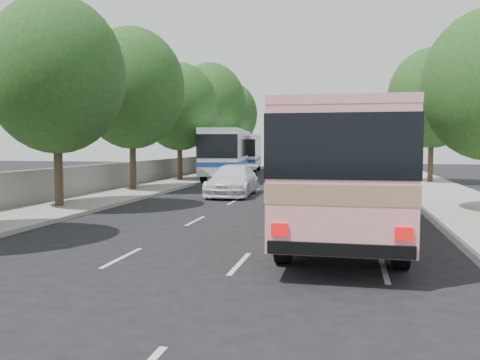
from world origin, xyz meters
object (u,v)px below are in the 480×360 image
(white_pickup, at_px, (233,181))
(tour_coach_rear, at_px, (245,150))
(pink_bus, at_px, (343,159))
(tour_coach_front, at_px, (227,150))
(pink_taxi, at_px, (293,188))

(white_pickup, xyz_separation_m, tour_coach_rear, (-3.72, 21.77, 1.33))
(pink_bus, relative_size, tour_coach_rear, 0.95)
(pink_bus, bearing_deg, white_pickup, 118.32)
(white_pickup, relative_size, tour_coach_rear, 0.46)
(white_pickup, xyz_separation_m, tour_coach_front, (-3.24, 12.34, 1.49))
(pink_taxi, xyz_separation_m, white_pickup, (-3.58, 3.44, 0.04))
(pink_taxi, xyz_separation_m, tour_coach_rear, (-7.30, 25.21, 1.37))
(pink_bus, height_order, tour_coach_rear, pink_bus)
(tour_coach_front, distance_m, tour_coach_rear, 9.44)
(white_pickup, bearing_deg, pink_bus, -63.33)
(white_pickup, bearing_deg, pink_taxi, -45.65)
(tour_coach_front, relative_size, tour_coach_rear, 1.08)
(pink_bus, distance_m, tour_coach_front, 24.84)
(pink_bus, xyz_separation_m, tour_coach_front, (-9.08, 23.12, 0.01))
(pink_bus, relative_size, tour_coach_front, 0.89)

